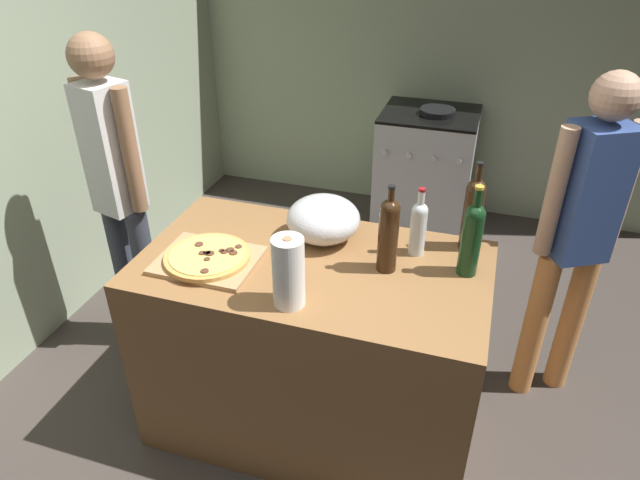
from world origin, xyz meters
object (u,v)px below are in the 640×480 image
object	(u,v)px
wine_bottle_clear	(472,236)
person_in_stripes	(117,184)
pizza	(208,256)
wine_bottle_dark	(388,232)
mixing_bowl	(323,219)
stove	(425,170)
paper_towel_roll	(288,272)
wine_bottle_green	(473,211)
wine_bottle_amber	(418,225)
person_in_red	(579,228)

from	to	relation	value
wine_bottle_clear	person_in_stripes	world-z (taller)	person_in_stripes
pizza	wine_bottle_dark	world-z (taller)	wine_bottle_dark
pizza	mixing_bowl	bearing A→B (deg)	39.51
mixing_bowl	stove	size ratio (longest dim) A/B	0.34
pizza	paper_towel_roll	bearing A→B (deg)	-20.32
paper_towel_roll	person_in_stripes	xyz separation A→B (m)	(-1.12, 0.57, -0.08)
mixing_bowl	wine_bottle_green	bearing A→B (deg)	10.88
wine_bottle_dark	person_in_stripes	bearing A→B (deg)	170.35
pizza	paper_towel_roll	xyz separation A→B (m)	(0.41, -0.15, 0.11)
mixing_bowl	wine_bottle_dark	distance (m)	0.35
wine_bottle_green	person_in_stripes	xyz separation A→B (m)	(-1.70, -0.02, -0.11)
wine_bottle_dark	wine_bottle_amber	size ratio (longest dim) A/B	1.23
paper_towel_roll	wine_bottle_amber	distance (m)	0.62
person_in_stripes	wine_bottle_green	bearing A→B (deg)	0.84
pizza	wine_bottle_green	bearing A→B (deg)	23.77
paper_towel_roll	wine_bottle_dark	bearing A→B (deg)	48.25
paper_towel_roll	stove	xyz separation A→B (m)	(0.19, 2.37, -0.61)
wine_bottle_clear	pizza	bearing A→B (deg)	-166.34
paper_towel_roll	stove	bearing A→B (deg)	85.49
person_in_red	wine_bottle_clear	bearing A→B (deg)	-134.46
wine_bottle_amber	wine_bottle_green	bearing A→B (deg)	28.46
mixing_bowl	stove	world-z (taller)	mixing_bowl
wine_bottle_clear	stove	size ratio (longest dim) A/B	0.41
wine_bottle_clear	wine_bottle_amber	bearing A→B (deg)	158.53
wine_bottle_dark	wine_bottle_clear	distance (m)	0.32
stove	person_in_stripes	distance (m)	2.28
wine_bottle_green	stove	distance (m)	1.93
paper_towel_roll	mixing_bowl	bearing A→B (deg)	92.14
wine_bottle_green	stove	xyz separation A→B (m)	(-0.40, 1.78, -0.64)
wine_bottle_dark	person_in_stripes	size ratio (longest dim) A/B	0.22
wine_bottle_clear	person_in_red	xyz separation A→B (m)	(0.45, 0.45, -0.14)
person_in_red	mixing_bowl	bearing A→B (deg)	-160.50
wine_bottle_green	wine_bottle_dark	bearing A→B (deg)	-138.36
wine_bottle_amber	person_in_red	distance (m)	0.76
mixing_bowl	person_in_stripes	world-z (taller)	person_in_stripes
mixing_bowl	stove	xyz separation A→B (m)	(0.20, 1.89, -0.57)
wine_bottle_clear	mixing_bowl	bearing A→B (deg)	172.87
pizza	paper_towel_roll	distance (m)	0.45
stove	person_in_red	xyz separation A→B (m)	(0.86, -1.51, 0.50)
person_in_red	person_in_stripes	bearing A→B (deg)	-172.48
person_in_red	wine_bottle_dark	bearing A→B (deg)	-145.22
mixing_bowl	wine_bottle_green	size ratio (longest dim) A/B	0.81
wine_bottle_dark	wine_bottle_green	distance (m)	0.40
wine_bottle_dark	stove	bearing A→B (deg)	92.96
pizza	person_in_red	bearing A→B (deg)	25.67
wine_bottle_green	person_in_stripes	world-z (taller)	person_in_stripes
wine_bottle_dark	pizza	bearing A→B (deg)	-165.95
person_in_stripes	person_in_red	xyz separation A→B (m)	(2.16, 0.29, -0.03)
wine_bottle_amber	wine_bottle_clear	distance (m)	0.23
wine_bottle_clear	person_in_red	size ratio (longest dim) A/B	0.23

